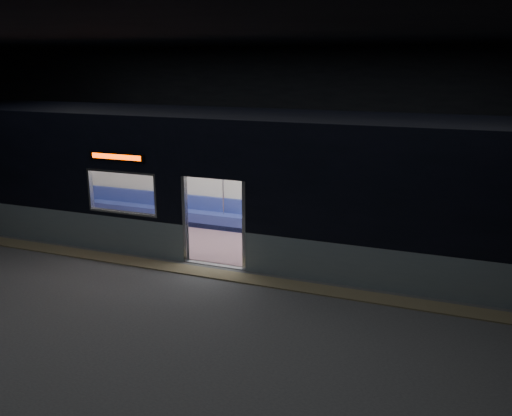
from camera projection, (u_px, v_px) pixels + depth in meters
The scene contains 7 objects.
station_floor at pixel (194, 282), 11.51m from camera, with size 24.00×14.00×0.01m, color #47494C.
station_envelope at pixel (188, 108), 10.54m from camera, with size 24.00×14.00×5.00m.
tactile_strip at pixel (206, 272), 12.00m from camera, with size 22.80×0.50×0.03m, color #8C7F59.
metro_car at pixel (240, 175), 13.31m from camera, with size 18.00×3.04×3.35m.
passenger at pixel (437, 223), 12.86m from camera, with size 0.42×0.72×1.42m.
handbag at pixel (436, 231), 12.69m from camera, with size 0.28×0.24×0.14m, color black.
transit_map at pixel (427, 194), 13.08m from camera, with size 0.88×0.03×0.58m, color white.
Camera 1 is at (5.07, -9.50, 4.55)m, focal length 38.00 mm.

